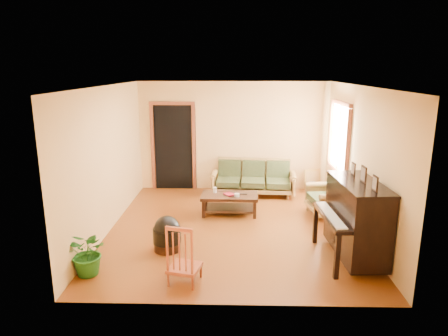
{
  "coord_description": "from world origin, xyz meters",
  "views": [
    {
      "loc": [
        0.02,
        -6.95,
        2.9
      ],
      "look_at": [
        -0.16,
        0.2,
        1.1
      ],
      "focal_mm": 32.0,
      "sensor_mm": 36.0,
      "label": 1
    }
  ],
  "objects_px": {
    "piano": "(356,221)",
    "red_chair": "(184,253)",
    "armchair": "(328,195)",
    "ceramic_crock": "(313,188)",
    "potted_plant": "(89,253)",
    "footstool": "(167,238)",
    "coffee_table": "(230,204)",
    "sofa": "(253,178)"
  },
  "relations": [
    {
      "from": "potted_plant",
      "to": "red_chair",
      "type": "bearing_deg",
      "value": -6.74
    },
    {
      "from": "potted_plant",
      "to": "armchair",
      "type": "bearing_deg",
      "value": 32.44
    },
    {
      "from": "ceramic_crock",
      "to": "armchair",
      "type": "bearing_deg",
      "value": -89.98
    },
    {
      "from": "footstool",
      "to": "ceramic_crock",
      "type": "xyz_separation_m",
      "value": [
        2.96,
        3.12,
        -0.09
      ]
    },
    {
      "from": "sofa",
      "to": "ceramic_crock",
      "type": "distance_m",
      "value": 1.47
    },
    {
      "from": "footstool",
      "to": "red_chair",
      "type": "bearing_deg",
      "value": -67.67
    },
    {
      "from": "footstool",
      "to": "ceramic_crock",
      "type": "relative_size",
      "value": 1.75
    },
    {
      "from": "armchair",
      "to": "coffee_table",
      "type": "bearing_deg",
      "value": 170.9
    },
    {
      "from": "armchair",
      "to": "piano",
      "type": "height_order",
      "value": "piano"
    },
    {
      "from": "coffee_table",
      "to": "red_chair",
      "type": "bearing_deg",
      "value": -102.31
    },
    {
      "from": "coffee_table",
      "to": "piano",
      "type": "xyz_separation_m",
      "value": [
        1.97,
        -1.92,
        0.42
      ]
    },
    {
      "from": "sofa",
      "to": "coffee_table",
      "type": "xyz_separation_m",
      "value": [
        -0.54,
        -1.28,
        -0.2
      ]
    },
    {
      "from": "potted_plant",
      "to": "ceramic_crock",
      "type": "bearing_deg",
      "value": 45.03
    },
    {
      "from": "red_chair",
      "to": "ceramic_crock",
      "type": "xyz_separation_m",
      "value": [
        2.56,
        4.11,
        -0.31
      ]
    },
    {
      "from": "piano",
      "to": "potted_plant",
      "type": "height_order",
      "value": "piano"
    },
    {
      "from": "piano",
      "to": "ceramic_crock",
      "type": "height_order",
      "value": "piano"
    },
    {
      "from": "piano",
      "to": "potted_plant",
      "type": "relative_size",
      "value": 2.06
    },
    {
      "from": "armchair",
      "to": "ceramic_crock",
      "type": "height_order",
      "value": "armchair"
    },
    {
      "from": "ceramic_crock",
      "to": "sofa",
      "type": "bearing_deg",
      "value": -174.1
    },
    {
      "from": "armchair",
      "to": "red_chair",
      "type": "bearing_deg",
      "value": -142.32
    },
    {
      "from": "piano",
      "to": "footstool",
      "type": "height_order",
      "value": "piano"
    },
    {
      "from": "ceramic_crock",
      "to": "potted_plant",
      "type": "bearing_deg",
      "value": -134.97
    },
    {
      "from": "piano",
      "to": "coffee_table",
      "type": "bearing_deg",
      "value": 132.48
    },
    {
      "from": "sofa",
      "to": "potted_plant",
      "type": "height_order",
      "value": "sofa"
    },
    {
      "from": "coffee_table",
      "to": "armchair",
      "type": "bearing_deg",
      "value": -0.51
    },
    {
      "from": "armchair",
      "to": "footstool",
      "type": "distance_m",
      "value": 3.41
    },
    {
      "from": "ceramic_crock",
      "to": "piano",
      "type": "bearing_deg",
      "value": -90.06
    },
    {
      "from": "armchair",
      "to": "red_chair",
      "type": "distance_m",
      "value": 3.7
    },
    {
      "from": "ceramic_crock",
      "to": "potted_plant",
      "type": "xyz_separation_m",
      "value": [
        -3.95,
        -3.95,
        0.21
      ]
    },
    {
      "from": "red_chair",
      "to": "coffee_table",
      "type": "bearing_deg",
      "value": 91.57
    },
    {
      "from": "piano",
      "to": "red_chair",
      "type": "height_order",
      "value": "piano"
    },
    {
      "from": "piano",
      "to": "red_chair",
      "type": "xyz_separation_m",
      "value": [
        -2.55,
        -0.77,
        -0.19
      ]
    },
    {
      "from": "piano",
      "to": "red_chair",
      "type": "relative_size",
      "value": 1.61
    },
    {
      "from": "sofa",
      "to": "ceramic_crock",
      "type": "height_order",
      "value": "sofa"
    },
    {
      "from": "coffee_table",
      "to": "armchair",
      "type": "xyz_separation_m",
      "value": [
        1.97,
        -0.02,
        0.23
      ]
    },
    {
      "from": "sofa",
      "to": "coffee_table",
      "type": "distance_m",
      "value": 1.4
    },
    {
      "from": "red_chair",
      "to": "potted_plant",
      "type": "xyz_separation_m",
      "value": [
        -1.39,
        0.16,
        -0.09
      ]
    },
    {
      "from": "coffee_table",
      "to": "piano",
      "type": "distance_m",
      "value": 2.78
    },
    {
      "from": "armchair",
      "to": "piano",
      "type": "bearing_deg",
      "value": -98.7
    },
    {
      "from": "coffee_table",
      "to": "piano",
      "type": "height_order",
      "value": "piano"
    },
    {
      "from": "ceramic_crock",
      "to": "red_chair",
      "type": "bearing_deg",
      "value": -121.86
    },
    {
      "from": "footstool",
      "to": "piano",
      "type": "bearing_deg",
      "value": -4.33
    }
  ]
}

